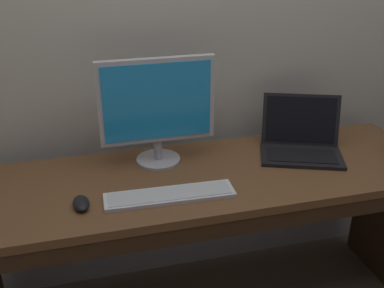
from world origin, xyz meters
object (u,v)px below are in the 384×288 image
at_px(external_monitor, 157,107).
at_px(wired_keyboard, 170,195).
at_px(computer_mouse, 81,203).
at_px(laptop_black, 301,142).

bearing_deg(external_monitor, wired_keyboard, -92.59).
distance_m(external_monitor, wired_keyboard, 0.37).
height_order(external_monitor, computer_mouse, external_monitor).
distance_m(wired_keyboard, computer_mouse, 0.32).
xyz_separation_m(wired_keyboard, computer_mouse, (-0.32, 0.02, 0.01)).
distance_m(laptop_black, external_monitor, 0.65).
height_order(laptop_black, wired_keyboard, laptop_black).
bearing_deg(laptop_black, external_monitor, 174.28).
height_order(laptop_black, computer_mouse, laptop_black).
bearing_deg(wired_keyboard, laptop_black, 18.69).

